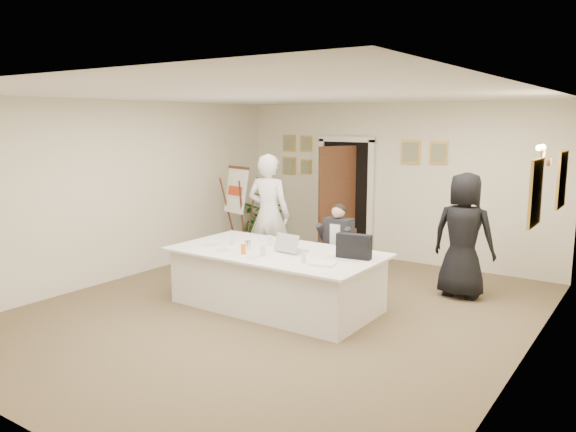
{
  "coord_description": "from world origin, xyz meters",
  "views": [
    {
      "loc": [
        4.11,
        -5.77,
        2.48
      ],
      "look_at": [
        -0.25,
        0.6,
        1.17
      ],
      "focal_mm": 35.0,
      "sensor_mm": 36.0,
      "label": 1
    }
  ],
  "objects_px": {
    "potted_palm": "(266,218)",
    "laptop_bag": "(354,246)",
    "seated_man": "(337,247)",
    "steel_jug": "(248,245)",
    "standing_man": "(269,214)",
    "flip_chart": "(241,216)",
    "standing_woman": "(464,235)",
    "paper_stack": "(323,264)",
    "oj_glass": "(243,249)",
    "conference_table": "(277,278)",
    "laptop": "(292,241)"
  },
  "relations": [
    {
      "from": "potted_palm",
      "to": "laptop_bag",
      "type": "relative_size",
      "value": 2.48
    },
    {
      "from": "seated_man",
      "to": "laptop_bag",
      "type": "xyz_separation_m",
      "value": [
        0.77,
        -0.94,
        0.28
      ]
    },
    {
      "from": "seated_man",
      "to": "laptop_bag",
      "type": "height_order",
      "value": "seated_man"
    },
    {
      "from": "steel_jug",
      "to": "seated_man",
      "type": "bearing_deg",
      "value": 63.03
    },
    {
      "from": "standing_man",
      "to": "flip_chart",
      "type": "bearing_deg",
      "value": -39.29
    },
    {
      "from": "standing_woman",
      "to": "paper_stack",
      "type": "xyz_separation_m",
      "value": [
        -1.02,
        -2.14,
        -0.1
      ]
    },
    {
      "from": "steel_jug",
      "to": "oj_glass",
      "type": "bearing_deg",
      "value": -62.11
    },
    {
      "from": "flip_chart",
      "to": "laptop_bag",
      "type": "relative_size",
      "value": 3.7
    },
    {
      "from": "flip_chart",
      "to": "laptop_bag",
      "type": "xyz_separation_m",
      "value": [
        3.23,
        -1.71,
        0.17
      ]
    },
    {
      "from": "conference_table",
      "to": "laptop",
      "type": "distance_m",
      "value": 0.57
    },
    {
      "from": "flip_chart",
      "to": "paper_stack",
      "type": "bearing_deg",
      "value": -35.76
    },
    {
      "from": "paper_stack",
      "to": "conference_table",
      "type": "bearing_deg",
      "value": 161.93
    },
    {
      "from": "laptop",
      "to": "laptop_bag",
      "type": "bearing_deg",
      "value": 14.34
    },
    {
      "from": "flip_chart",
      "to": "standing_man",
      "type": "bearing_deg",
      "value": -29.19
    },
    {
      "from": "oj_glass",
      "to": "steel_jug",
      "type": "height_order",
      "value": "oj_glass"
    },
    {
      "from": "standing_woman",
      "to": "potted_palm",
      "type": "xyz_separation_m",
      "value": [
        -4.37,
        1.2,
        -0.34
      ]
    },
    {
      "from": "seated_man",
      "to": "laptop",
      "type": "distance_m",
      "value": 1.1
    },
    {
      "from": "seated_man",
      "to": "flip_chart",
      "type": "xyz_separation_m",
      "value": [
        -2.46,
        0.77,
        0.11
      ]
    },
    {
      "from": "conference_table",
      "to": "paper_stack",
      "type": "xyz_separation_m",
      "value": [
        0.89,
        -0.29,
        0.4
      ]
    },
    {
      "from": "oj_glass",
      "to": "laptop_bag",
      "type": "bearing_deg",
      "value": 25.33
    },
    {
      "from": "laptop_bag",
      "to": "standing_man",
      "type": "bearing_deg",
      "value": 144.48
    },
    {
      "from": "laptop_bag",
      "to": "steel_jug",
      "type": "distance_m",
      "value": 1.47
    },
    {
      "from": "standing_woman",
      "to": "paper_stack",
      "type": "bearing_deg",
      "value": 64.35
    },
    {
      "from": "paper_stack",
      "to": "standing_man",
      "type": "bearing_deg",
      "value": 141.02
    },
    {
      "from": "standing_woman",
      "to": "potted_palm",
      "type": "distance_m",
      "value": 4.54
    },
    {
      "from": "standing_man",
      "to": "steel_jug",
      "type": "xyz_separation_m",
      "value": [
        0.71,
        -1.45,
        -0.15
      ]
    },
    {
      "from": "laptop_bag",
      "to": "steel_jug",
      "type": "height_order",
      "value": "laptop_bag"
    },
    {
      "from": "standing_man",
      "to": "paper_stack",
      "type": "distance_m",
      "value": 2.56
    },
    {
      "from": "conference_table",
      "to": "seated_man",
      "type": "relative_size",
      "value": 2.16
    },
    {
      "from": "oj_glass",
      "to": "steel_jug",
      "type": "xyz_separation_m",
      "value": [
        -0.14,
        0.26,
        -0.01
      ]
    },
    {
      "from": "potted_palm",
      "to": "standing_woman",
      "type": "bearing_deg",
      "value": -15.37
    },
    {
      "from": "standing_man",
      "to": "paper_stack",
      "type": "bearing_deg",
      "value": 130.92
    },
    {
      "from": "flip_chart",
      "to": "standing_man",
      "type": "distance_m",
      "value": 1.27
    },
    {
      "from": "laptop",
      "to": "conference_table",
      "type": "bearing_deg",
      "value": -150.2
    },
    {
      "from": "potted_palm",
      "to": "standing_man",
      "type": "bearing_deg",
      "value": -52.01
    },
    {
      "from": "standing_woman",
      "to": "oj_glass",
      "type": "height_order",
      "value": "standing_woman"
    },
    {
      "from": "laptop",
      "to": "oj_glass",
      "type": "relative_size",
      "value": 2.94
    },
    {
      "from": "laptop",
      "to": "steel_jug",
      "type": "xyz_separation_m",
      "value": [
        -0.58,
        -0.22,
        -0.08
      ]
    },
    {
      "from": "standing_man",
      "to": "laptop",
      "type": "relative_size",
      "value": 5.14
    },
    {
      "from": "conference_table",
      "to": "standing_woman",
      "type": "bearing_deg",
      "value": 44.08
    },
    {
      "from": "standing_man",
      "to": "paper_stack",
      "type": "height_order",
      "value": "standing_man"
    },
    {
      "from": "standing_man",
      "to": "laptop_bag",
      "type": "height_order",
      "value": "standing_man"
    },
    {
      "from": "conference_table",
      "to": "standing_man",
      "type": "distance_m",
      "value": 1.81
    },
    {
      "from": "standing_man",
      "to": "potted_palm",
      "type": "bearing_deg",
      "value": -62.11
    },
    {
      "from": "flip_chart",
      "to": "steel_jug",
      "type": "relative_size",
      "value": 14.91
    },
    {
      "from": "laptop_bag",
      "to": "seated_man",
      "type": "bearing_deg",
      "value": 121.14
    },
    {
      "from": "paper_stack",
      "to": "steel_jug",
      "type": "relative_size",
      "value": 2.74
    },
    {
      "from": "flip_chart",
      "to": "steel_jug",
      "type": "distance_m",
      "value": 2.74
    },
    {
      "from": "oj_glass",
      "to": "laptop",
      "type": "bearing_deg",
      "value": 47.81
    },
    {
      "from": "flip_chart",
      "to": "steel_jug",
      "type": "xyz_separation_m",
      "value": [
        1.81,
        -2.06,
        0.07
      ]
    }
  ]
}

